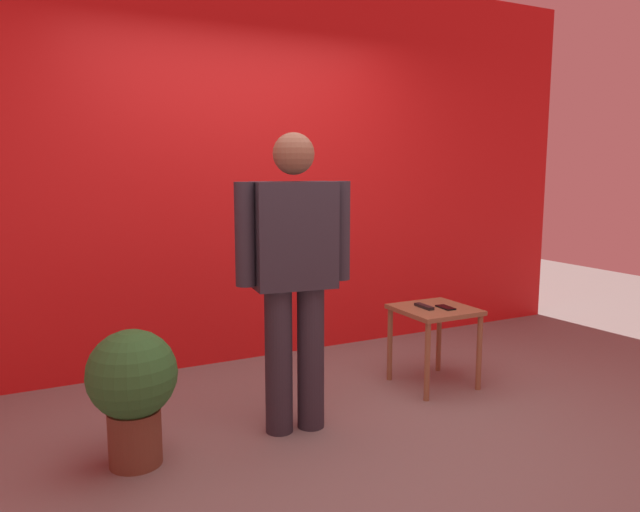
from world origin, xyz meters
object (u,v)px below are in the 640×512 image
tv_remote (424,306)px  side_table (434,320)px  standing_person (294,268)px  cell_phone (446,307)px  potted_plant (133,386)px

tv_remote → side_table: bearing=-16.8°
side_table → tv_remote: 0.12m
standing_person → side_table: size_ratio=3.07×
standing_person → cell_phone: size_ratio=11.48×
side_table → potted_plant: 2.02m
side_table → potted_plant: bearing=-173.8°
side_table → tv_remote: size_ratio=3.17×
cell_phone → tv_remote: (-0.12, 0.07, 0.01)m
tv_remote → potted_plant: (-1.94, -0.24, -0.14)m
standing_person → potted_plant: bearing=-179.4°
tv_remote → potted_plant: 1.96m
side_table → cell_phone: bearing=-43.0°
potted_plant → tv_remote: bearing=7.1°
standing_person → cell_phone: standing_person is taller
side_table → tv_remote: (-0.07, 0.02, 0.10)m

